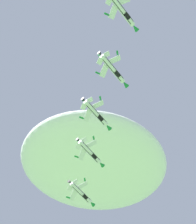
# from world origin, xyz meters

# --- Properties ---
(cloud_high_distant) EXTENTS (85.81, 71.36, 22.24)m
(cloud_high_distant) POSITION_xyz_m (42.01, 180.28, 230.60)
(cloud_high_distant) COLOR white
(fighter_jet_lead) EXTENTS (13.43, 11.54, 5.50)m
(fighter_jet_lead) POSITION_xyz_m (24.29, 131.32, 148.93)
(fighter_jet_lead) COLOR silver
(fighter_jet_left_wing) EXTENTS (13.43, 11.48, 5.73)m
(fighter_jet_left_wing) POSITION_xyz_m (22.61, 111.26, 149.42)
(fighter_jet_left_wing) COLOR silver
(fighter_jet_right_wing) EXTENTS (13.43, 11.55, 5.48)m
(fighter_jet_right_wing) POSITION_xyz_m (19.89, 92.34, 146.88)
(fighter_jet_right_wing) COLOR silver
(fighter_jet_left_outer) EXTENTS (13.43, 11.56, 5.47)m
(fighter_jet_left_outer) POSITION_xyz_m (20.82, 74.66, 148.00)
(fighter_jet_left_outer) COLOR silver
(fighter_jet_right_outer) EXTENTS (13.43, 11.45, 5.84)m
(fighter_jet_right_outer) POSITION_xyz_m (18.24, 55.02, 149.70)
(fighter_jet_right_outer) COLOR silver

